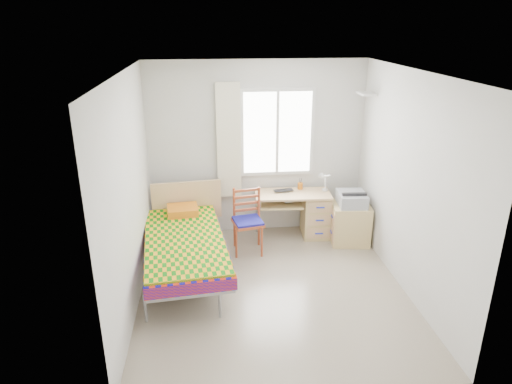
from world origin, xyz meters
TOP-DOWN VIEW (x-y plane):
  - floor at (0.00, 0.00)m, footprint 3.50×3.50m
  - ceiling at (0.00, 0.00)m, footprint 3.50×3.50m
  - wall_back at (0.00, 1.75)m, footprint 3.20×0.00m
  - wall_left at (-1.60, 0.00)m, footprint 0.00×3.50m
  - wall_right at (1.60, 0.00)m, footprint 0.00×3.50m
  - window at (0.30, 1.73)m, footprint 1.10×0.04m
  - curtain at (-0.42, 1.68)m, footprint 0.35×0.05m
  - floating_shelf at (1.49, 1.40)m, footprint 0.20×0.32m
  - bed at (-1.06, 0.53)m, footprint 1.20×2.21m
  - desk at (0.79, 1.44)m, footprint 1.14×0.57m
  - chair at (-0.20, 1.06)m, footprint 0.46×0.46m
  - cabinet at (1.31, 1.14)m, footprint 0.61×0.55m
  - printer at (1.31, 1.15)m, footprint 0.42×0.47m
  - laptop at (0.38, 1.48)m, footprint 0.32×0.24m
  - pen_cup at (0.65, 1.60)m, footprint 0.09×0.09m
  - task_lamp at (0.94, 1.38)m, footprint 0.21×0.30m
  - book at (0.34, 1.44)m, footprint 0.23×0.27m

SIDE VIEW (x-z plane):
  - floor at x=0.00m, z-range 0.00..0.00m
  - cabinet at x=1.31m, z-range 0.00..0.59m
  - desk at x=0.79m, z-range 0.03..0.73m
  - bed at x=-1.06m, z-range -0.01..0.91m
  - chair at x=-0.20m, z-range 0.06..0.97m
  - book at x=0.34m, z-range 0.58..0.60m
  - printer at x=1.31m, z-range 0.59..0.79m
  - laptop at x=0.38m, z-range 0.70..0.72m
  - pen_cup at x=0.65m, z-range 0.70..0.79m
  - task_lamp at x=0.94m, z-range 0.74..1.08m
  - wall_left at x=-1.60m, z-range -0.45..3.05m
  - wall_right at x=1.60m, z-range -0.45..3.05m
  - wall_back at x=0.00m, z-range -0.30..2.90m
  - curtain at x=-0.42m, z-range 0.60..2.30m
  - window at x=0.30m, z-range 0.90..2.20m
  - floating_shelf at x=1.49m, z-range 2.13..2.17m
  - ceiling at x=0.00m, z-range 2.60..2.60m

